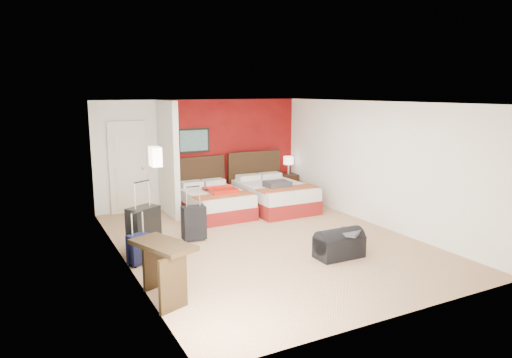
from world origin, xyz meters
TOP-DOWN VIEW (x-y plane):
  - ground at (0.00, 0.00)m, footprint 6.50×6.50m
  - room_walls at (-1.40, 1.42)m, footprint 5.02×6.52m
  - red_accent_panel at (0.75, 3.23)m, footprint 3.50×0.04m
  - partition_wall at (-1.00, 2.61)m, footprint 0.12×1.20m
  - entry_door at (-1.75, 3.20)m, footprint 0.82×0.06m
  - bed_left at (-0.13, 2.13)m, footprint 1.30×1.81m
  - bed_right at (1.30, 1.98)m, footprint 1.36×1.94m
  - red_suitcase_open at (-0.03, 2.03)m, footprint 0.60×0.81m
  - jacket_bundle at (1.20, 1.68)m, footprint 0.55×0.44m
  - nightstand at (2.25, 2.93)m, footprint 0.47×0.47m
  - table_lamp at (2.25, 2.93)m, footprint 0.29×0.29m
  - suitcase_black at (-2.12, 0.41)m, footprint 0.60×0.52m
  - suitcase_charcoal at (-1.15, 0.65)m, footprint 0.42×0.27m
  - suitcase_navy at (-2.33, -0.09)m, footprint 0.39×0.32m
  - duffel_bag at (0.67, -1.28)m, footprint 0.79×0.43m
  - jacket_draped at (0.82, -1.33)m, footprint 0.52×0.50m
  - desk at (-2.32, -1.45)m, footprint 0.76×1.02m

SIDE VIEW (x-z plane):
  - ground at x=0.00m, z-range 0.00..0.00m
  - duffel_bag at x=0.67m, z-range 0.00..0.40m
  - suitcase_navy at x=-2.33m, z-range 0.00..0.46m
  - bed_left at x=-0.13m, z-range 0.00..0.53m
  - bed_right at x=1.30m, z-range 0.00..0.58m
  - nightstand at x=2.25m, z-range 0.00..0.59m
  - suitcase_charcoal at x=-1.15m, z-range 0.00..0.61m
  - desk at x=-2.32m, z-range 0.00..0.76m
  - suitcase_black at x=-2.12m, z-range 0.00..0.77m
  - jacket_draped at x=0.82m, z-range 0.40..0.45m
  - red_suitcase_open at x=-0.03m, z-range 0.53..0.63m
  - jacket_bundle at x=1.20m, z-range 0.58..0.71m
  - table_lamp at x=2.25m, z-range 0.59..1.05m
  - entry_door at x=-1.75m, z-range 0.00..2.05m
  - red_accent_panel at x=0.75m, z-range 0.00..2.50m
  - partition_wall at x=-1.00m, z-range 0.00..2.50m
  - room_walls at x=-1.40m, z-range 0.01..2.51m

